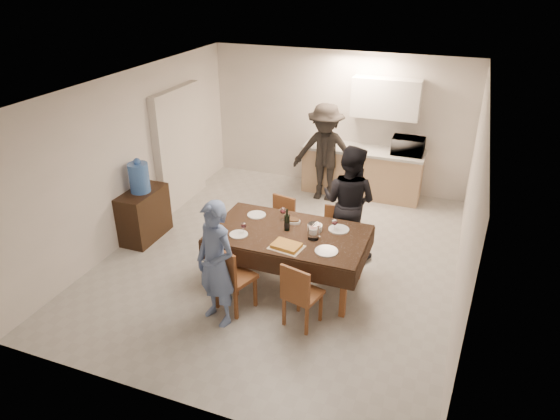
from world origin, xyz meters
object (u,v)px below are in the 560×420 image
(wine_bottle, at_px, (287,220))
(person_kitchen, at_px, (325,153))
(console, at_px, (144,215))
(person_near, at_px, (216,264))
(water_jug, at_px, (139,178))
(savoury_tart, at_px, (286,246))
(water_pitcher, at_px, (313,231))
(person_far, at_px, (349,202))
(microwave, at_px, (408,146))
(dining_table, at_px, (289,235))

(wine_bottle, relative_size, person_kitchen, 0.17)
(console, distance_m, person_near, 2.53)
(water_jug, xyz_separation_m, person_near, (2.05, -1.44, -0.24))
(person_near, bearing_deg, savoury_tart, 67.22)
(person_kitchen, bearing_deg, console, -132.74)
(water_pitcher, bearing_deg, person_kitchen, 103.27)
(person_kitchen, bearing_deg, person_far, -63.77)
(wine_bottle, bearing_deg, microwave, 70.80)
(microwave, distance_m, person_kitchen, 1.49)
(water_pitcher, bearing_deg, wine_bottle, 165.96)
(wine_bottle, distance_m, water_pitcher, 0.41)
(microwave, xyz_separation_m, person_far, (-0.53, -2.24, -0.20))
(dining_table, height_order, person_kitchen, person_kitchen)
(water_pitcher, distance_m, person_near, 1.35)
(savoury_tart, distance_m, microwave, 3.80)
(dining_table, distance_m, wine_bottle, 0.20)
(water_jug, height_order, wine_bottle, water_jug)
(water_jug, bearing_deg, person_kitchen, 47.26)
(person_near, bearing_deg, water_jug, 166.25)
(savoury_tart, bearing_deg, console, 164.10)
(water_pitcher, bearing_deg, dining_table, 171.87)
(dining_table, height_order, water_pitcher, water_pitcher)
(water_jug, relative_size, microwave, 0.83)
(person_near, bearing_deg, wine_bottle, 86.90)
(water_jug, height_order, microwave, water_jug)
(person_near, bearing_deg, microwave, 90.78)
(person_near, height_order, person_kitchen, person_kitchen)
(microwave, bearing_deg, water_pitcher, 77.70)
(water_jug, xyz_separation_m, wine_bottle, (2.55, -0.34, -0.09))
(water_jug, relative_size, person_far, 0.27)
(dining_table, relative_size, person_far, 1.18)
(microwave, bearing_deg, wine_bottle, 70.80)
(water_jug, relative_size, person_kitchen, 0.26)
(savoury_tart, bearing_deg, person_kitchen, 97.63)
(console, relative_size, person_far, 0.51)
(water_pitcher, bearing_deg, water_jug, 171.54)
(console, distance_m, water_pitcher, 3.02)
(microwave, relative_size, person_near, 0.35)
(dining_table, xyz_separation_m, water_pitcher, (0.35, -0.05, 0.15))
(water_jug, bearing_deg, microwave, 38.29)
(dining_table, distance_m, person_near, 1.19)
(water_jug, height_order, person_near, person_near)
(water_pitcher, bearing_deg, microwave, 77.70)
(savoury_tart, distance_m, person_far, 1.50)
(person_far, bearing_deg, water_jug, 23.36)
(dining_table, xyz_separation_m, wine_bottle, (-0.05, 0.05, 0.19))
(wine_bottle, bearing_deg, person_far, 59.04)
(water_jug, height_order, savoury_tart, water_jug)
(console, height_order, person_far, person_far)
(water_jug, relative_size, wine_bottle, 1.50)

